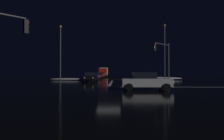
{
  "coord_description": "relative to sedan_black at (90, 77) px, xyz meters",
  "views": [
    {
      "loc": [
        0.91,
        -20.18,
        1.55
      ],
      "look_at": [
        0.04,
        11.91,
        1.95
      ],
      "focal_mm": 30.37,
      "sensor_mm": 36.0,
      "label": 1
    }
  ],
  "objects": [
    {
      "name": "sedan_green",
      "position": [
        -0.3,
        18.2,
        0.0
      ],
      "size": [
        2.02,
        4.33,
        1.57
      ],
      "color": "#14512D",
      "rests_on": "ground"
    },
    {
      "name": "snow_bank_right_curb",
      "position": [
        12.61,
        8.76,
        -0.51
      ],
      "size": [
        10.65,
        1.5,
        0.58
      ],
      "color": "white",
      "rests_on": "ground"
    },
    {
      "name": "snow_bank_left_curb",
      "position": [
        -5.62,
        6.21,
        -0.6
      ],
      "size": [
        6.72,
        1.5,
        0.4
      ],
      "color": "white",
      "rests_on": "ground"
    },
    {
      "name": "sedan_black",
      "position": [
        0.0,
        0.0,
        0.0
      ],
      "size": [
        2.02,
        4.33,
        1.57
      ],
      "color": "black",
      "rests_on": "ground"
    },
    {
      "name": "traffic_signal_ne",
      "position": [
        11.08,
        -3.39,
        3.3
      ],
      "size": [
        2.9,
        2.9,
        5.96
      ],
      "color": "#4C4C51",
      "rests_on": "ground"
    },
    {
      "name": "sedan_blue",
      "position": [
        -0.39,
        5.85,
        0.0
      ],
      "size": [
        2.02,
        4.33,
        1.57
      ],
      "color": "navy",
      "rests_on": "ground"
    },
    {
      "name": "stop_line_north",
      "position": [
        3.5,
        -2.66,
        -0.8
      ],
      "size": [
        0.35,
        14.25,
        0.01
      ],
      "color": "white",
      "rests_on": "ground"
    },
    {
      "name": "sedan_red",
      "position": [
        -0.12,
        11.62,
        0.0
      ],
      "size": [
        2.02,
        4.33,
        1.57
      ],
      "color": "maroon",
      "rests_on": "ground"
    },
    {
      "name": "crosswalk_bar_east",
      "position": [
        11.91,
        -10.98,
        -0.8
      ],
      "size": [
        14.25,
        0.4,
        0.01
      ],
      "color": "white",
      "rests_on": "ground"
    },
    {
      "name": "sedan_gray",
      "position": [
        -0.29,
        23.75,
        0.0
      ],
      "size": [
        2.02,
        4.33,
        1.57
      ],
      "color": "slate",
      "rests_on": "ground"
    },
    {
      "name": "streetlamp_right_near",
      "position": [
        12.91,
        2.94,
        5.01
      ],
      "size": [
        0.44,
        0.44,
        10.21
      ],
      "color": "#424247",
      "rests_on": "ground"
    },
    {
      "name": "ground",
      "position": [
        3.5,
        -10.98,
        -0.85
      ],
      "size": [
        120.0,
        120.0,
        0.1
      ],
      "primitive_type": "cube",
      "color": "black"
    },
    {
      "name": "streetlamp_left_near",
      "position": [
        -5.92,
        2.94,
        4.96
      ],
      "size": [
        0.44,
        0.44,
        10.12
      ],
      "color": "#424247",
      "rests_on": "ground"
    },
    {
      "name": "centre_line_ns",
      "position": [
        3.5,
        8.94,
        -0.8
      ],
      "size": [
        22.0,
        0.15,
        0.01
      ],
      "color": "yellow",
      "rests_on": "ground"
    },
    {
      "name": "box_truck",
      "position": [
        -0.02,
        30.57,
        0.91
      ],
      "size": [
        2.68,
        8.28,
        3.08
      ],
      "color": "red",
      "rests_on": "ground"
    },
    {
      "name": "sedan_silver_crossing",
      "position": [
        6.92,
        -14.54,
        0.0
      ],
      "size": [
        4.33,
        2.02,
        1.57
      ],
      "color": "#B7B7BC",
      "rests_on": "ground"
    }
  ]
}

